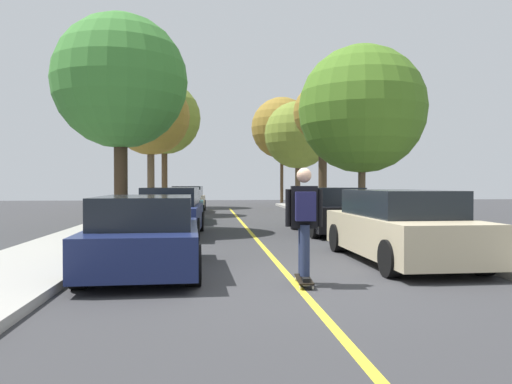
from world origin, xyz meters
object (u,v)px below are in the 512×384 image
(parked_car_left_near, at_px, (171,212))
(parked_car_left_far, at_px, (181,206))
(street_tree_left_nearest, at_px, (120,82))
(street_tree_right_near, at_px, (323,114))
(street_tree_right_farthest, at_px, (282,128))
(skateboard, at_px, (304,279))
(skateboarder, at_px, (304,216))
(parked_car_left_nearest, at_px, (146,234))
(fire_hydrant, at_px, (122,220))
(parked_car_right_near, at_px, (329,211))
(street_tree_right_nearest, at_px, (362,109))
(street_tree_right_far, at_px, (298,135))
(street_tree_left_far, at_px, (164,118))
(parked_car_right_nearest, at_px, (399,227))
(parked_car_left_farthest, at_px, (188,200))
(street_tree_left_near, at_px, (151,116))

(parked_car_left_near, height_order, parked_car_left_far, parked_car_left_near)
(street_tree_left_nearest, relative_size, street_tree_right_near, 1.09)
(street_tree_right_farthest, bearing_deg, skateboard, -97.85)
(street_tree_left_nearest, distance_m, street_tree_right_farthest, 22.28)
(street_tree_left_nearest, relative_size, skateboarder, 4.01)
(parked_car_left_nearest, distance_m, fire_hydrant, 6.59)
(parked_car_right_near, height_order, street_tree_right_nearest, street_tree_right_nearest)
(parked_car_left_nearest, relative_size, parked_car_left_near, 0.98)
(street_tree_right_farthest, bearing_deg, street_tree_right_far, -90.00)
(street_tree_left_far, relative_size, skateboard, 9.38)
(parked_car_right_near, bearing_deg, skateboarder, -106.66)
(street_tree_left_far, height_order, street_tree_right_nearest, street_tree_left_far)
(street_tree_right_nearest, height_order, skateboarder, street_tree_right_nearest)
(street_tree_left_nearest, bearing_deg, parked_car_left_nearest, -77.07)
(parked_car_right_near, xyz_separation_m, street_tree_right_farthest, (1.70, 21.57, 5.08))
(street_tree_right_near, bearing_deg, parked_car_left_nearest, -114.45)
(parked_car_left_far, height_order, parked_car_right_nearest, parked_car_right_nearest)
(parked_car_left_nearest, distance_m, street_tree_right_farthest, 29.25)
(street_tree_right_near, bearing_deg, street_tree_left_nearest, -139.07)
(street_tree_left_nearest, relative_size, skateboard, 8.06)
(parked_car_left_farthest, xyz_separation_m, street_tree_left_near, (-1.70, -2.74, 4.20))
(street_tree_right_nearest, relative_size, skateboard, 7.51)
(street_tree_left_nearest, xyz_separation_m, skateboarder, (4.29, -8.84, -3.79))
(street_tree_left_nearest, bearing_deg, skateboard, -64.01)
(parked_car_left_farthest, distance_m, skateboarder, 20.22)
(street_tree_right_nearest, distance_m, street_tree_right_farthest, 19.60)
(parked_car_right_nearest, distance_m, parked_car_right_near, 5.78)
(street_tree_right_farthest, bearing_deg, street_tree_left_nearest, -112.04)
(street_tree_right_farthest, bearing_deg, fire_hydrant, -110.67)
(parked_car_right_near, relative_size, street_tree_right_far, 0.65)
(parked_car_right_nearest, bearing_deg, street_tree_left_far, 106.22)
(fire_hydrant, bearing_deg, parked_car_right_near, 0.40)
(skateboard, bearing_deg, street_tree_left_near, 103.95)
(street_tree_left_nearest, distance_m, street_tree_right_near, 11.06)
(street_tree_left_far, distance_m, fire_hydrant, 17.95)
(street_tree_left_near, distance_m, street_tree_left_far, 7.74)
(parked_car_left_near, bearing_deg, street_tree_left_far, 95.59)
(fire_hydrant, bearing_deg, parked_car_left_far, 73.75)
(street_tree_right_near, bearing_deg, parked_car_right_near, -101.72)
(parked_car_left_near, xyz_separation_m, street_tree_right_near, (6.65, 8.44, 4.24))
(parked_car_right_nearest, xyz_separation_m, street_tree_right_farthest, (1.70, 27.35, 5.07))
(parked_car_left_nearest, relative_size, street_tree_left_far, 0.52)
(street_tree_left_near, height_order, fire_hydrant, street_tree_left_near)
(parked_car_right_nearest, bearing_deg, parked_car_right_near, 89.99)
(parked_car_left_near, height_order, street_tree_left_nearest, street_tree_left_nearest)
(street_tree_right_far, relative_size, fire_hydrant, 9.33)
(parked_car_left_farthest, distance_m, street_tree_left_far, 7.31)
(skateboarder, bearing_deg, parked_car_right_nearest, 41.87)
(street_tree_left_far, xyz_separation_m, street_tree_right_nearest, (8.35, -15.07, -1.55))
(street_tree_right_nearest, bearing_deg, street_tree_right_far, 90.00)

